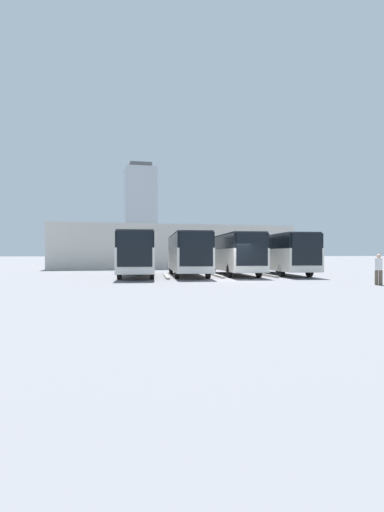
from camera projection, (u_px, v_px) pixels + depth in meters
The scene contains 11 objects.
ground_plane at pixel (237, 280), 26.95m from camera, with size 600.00×600.00×0.00m, color slate.
bus_0 at pixel (280, 253), 34.41m from camera, with size 3.99×12.29×3.38m.
curb_divider_0 at pixel (266, 275), 32.21m from camera, with size 0.24×5.75×0.15m, color #9E9E99.
bus_1 at pixel (234, 253), 33.73m from camera, with size 3.99×12.29×3.38m.
curb_divider_1 at pixel (217, 275), 31.53m from camera, with size 0.24×5.75×0.15m, color #9E9E99.
bus_2 at pixel (187, 253), 32.48m from camera, with size 3.99×12.29×3.38m.
curb_divider_2 at pixel (166, 276), 30.28m from camera, with size 0.24×5.75×0.15m, color #9E9E99.
bus_3 at pixel (137, 253), 31.47m from camera, with size 3.99×12.29×3.38m.
pedestrian at pixel (379, 268), 22.71m from camera, with size 0.54×0.54×1.77m.
station_building at pixel (169, 247), 52.70m from camera, with size 29.50×15.53×5.30m.
office_tower at pixel (140, 212), 207.39m from camera, with size 15.86×15.86×48.76m.
Camera 1 is at (9.14, 25.52, 1.77)m, focal length 28.00 mm.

